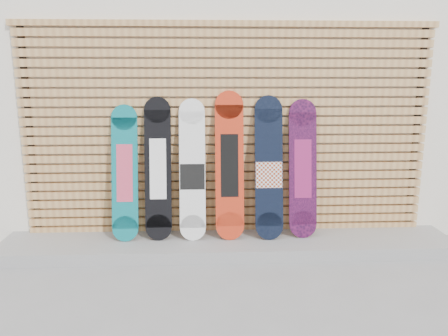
% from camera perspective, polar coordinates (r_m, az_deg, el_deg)
% --- Properties ---
extents(ground, '(80.00, 80.00, 0.00)m').
position_cam_1_polar(ground, '(3.97, 3.30, -14.38)').
color(ground, gray).
rests_on(ground, ground).
extents(building, '(12.00, 5.00, 3.60)m').
position_cam_1_polar(building, '(7.09, 4.70, 12.30)').
color(building, white).
rests_on(building, ground).
extents(concrete_step, '(4.60, 0.70, 0.12)m').
position_cam_1_polar(concrete_step, '(4.56, 0.54, -9.95)').
color(concrete_step, gray).
rests_on(concrete_step, ground).
extents(slat_wall, '(4.26, 0.08, 2.29)m').
position_cam_1_polar(slat_wall, '(4.55, 0.37, 5.00)').
color(slat_wall, tan).
rests_on(slat_wall, ground).
extents(snowboard_0, '(0.26, 0.30, 1.36)m').
position_cam_1_polar(snowboard_0, '(4.51, -12.83, -0.65)').
color(snowboard_0, '#0C7079').
rests_on(snowboard_0, concrete_step).
extents(snowboard_1, '(0.27, 0.29, 1.44)m').
position_cam_1_polar(snowboard_1, '(4.46, -8.61, -0.12)').
color(snowboard_1, black).
rests_on(snowboard_1, concrete_step).
extents(snowboard_2, '(0.26, 0.31, 1.42)m').
position_cam_1_polar(snowboard_2, '(4.43, -4.16, -0.35)').
color(snowboard_2, white).
rests_on(snowboard_2, concrete_step).
extents(snowboard_3, '(0.29, 0.31, 1.50)m').
position_cam_1_polar(snowboard_3, '(4.43, 0.72, 0.32)').
color(snowboard_3, red).
rests_on(snowboard_3, concrete_step).
extents(snowboard_4, '(0.28, 0.32, 1.45)m').
position_cam_1_polar(snowboard_4, '(4.47, 5.87, -0.10)').
color(snowboard_4, black).
rests_on(snowboard_4, concrete_step).
extents(snowboard_5, '(0.28, 0.28, 1.41)m').
position_cam_1_polar(snowboard_5, '(4.55, 10.24, -0.09)').
color(snowboard_5, black).
rests_on(snowboard_5, concrete_step).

